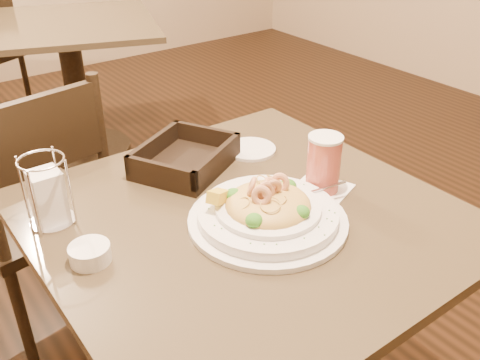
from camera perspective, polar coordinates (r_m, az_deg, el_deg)
main_table at (r=1.37m, az=0.51°, el=-11.90°), size 0.90×0.90×0.75m
background_table at (r=3.09m, az=-17.46°, el=11.51°), size 1.15×1.15×0.75m
dining_chair_near at (r=1.83m, az=-20.64°, el=-2.82°), size 0.48×0.48×0.93m
pasta_bowl at (r=1.18m, az=2.96°, el=-3.30°), size 0.39×0.36×0.11m
drink_glass at (r=1.29m, az=8.91°, el=1.69°), size 0.16×0.16×0.14m
bread_basket at (r=1.41m, az=-5.85°, el=2.16°), size 0.31×0.30×0.07m
napkin_caddy at (r=1.23m, az=-19.80°, el=-1.58°), size 0.10×0.10×0.16m
side_plate at (r=1.50m, az=1.12°, el=3.31°), size 0.18×0.18×0.01m
butter_ramekin at (r=1.12m, az=-15.71°, el=-7.57°), size 0.09×0.09×0.04m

